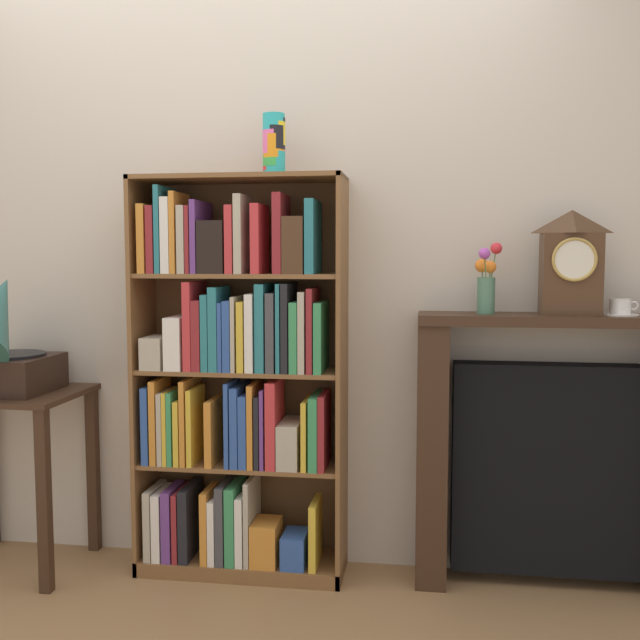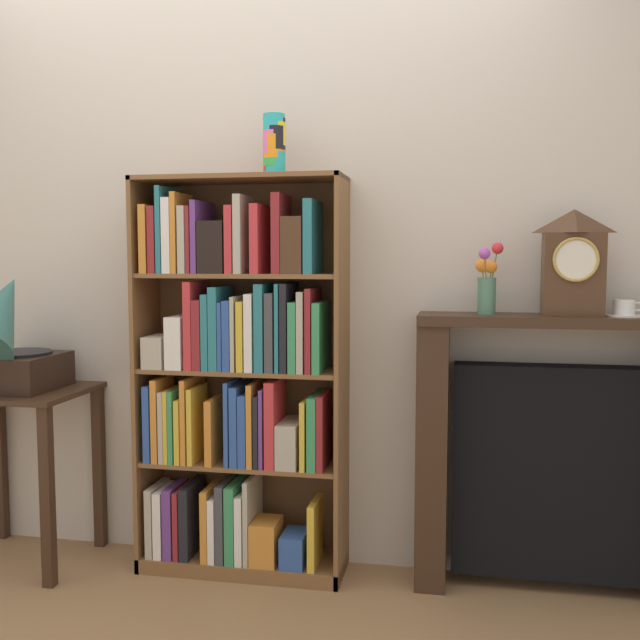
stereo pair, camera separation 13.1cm
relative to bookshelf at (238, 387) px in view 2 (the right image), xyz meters
The scene contains 10 objects.
ground_plane 0.79m from the bookshelf, 82.35° to the right, with size 7.71×6.40×0.02m, color #997047.
wall_back 0.59m from the bookshelf, 50.29° to the left, with size 4.71×0.08×2.60m, color beige.
bookshelf is the anchor object (origin of this frame).
cup_stack 0.98m from the bookshelf, ahead, with size 0.09×0.09×0.23m.
side_table_left 0.96m from the bookshelf, behind, with size 0.56×0.48×0.74m.
gramophone 0.96m from the bookshelf, behind, with size 0.33×0.50×0.55m.
fireplace_mantel 1.27m from the bookshelf, ahead, with size 1.04×0.25×1.08m.
mantel_clock 1.39m from the bookshelf, ahead, with size 0.22×0.14×0.39m.
flower_vase 1.08m from the bookshelf, ahead, with size 0.10×0.13×0.27m.
teacup_with_saucer 1.52m from the bookshelf, ahead, with size 0.14×0.14×0.06m.
Camera 2 is at (0.87, -2.70, 1.30)m, focal length 40.93 mm.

